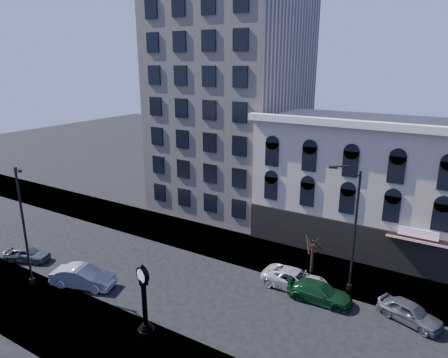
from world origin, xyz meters
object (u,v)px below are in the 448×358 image
Objects in this scene: street_clock at (145,303)px; car_near_b at (83,277)px; street_lamp_near at (21,195)px; car_near_a at (27,254)px.

car_near_b is at bearing -175.19° from street_clock.
car_near_b is (-8.17, 1.83, -1.53)m from street_clock.
car_near_b is at bearing 60.05° from street_lamp_near.
street_lamp_near is 2.55× the size of car_near_a.
street_lamp_near is at bearing 109.11° from car_near_b.
street_lamp_near reaches higher than car_near_a.
car_near_b is (7.65, -0.26, 0.15)m from car_near_a.
car_near_b is (2.97, 2.26, -6.93)m from street_lamp_near.
street_clock is 12.39m from street_lamp_near.
car_near_a is (-4.68, 2.52, -7.08)m from street_lamp_near.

